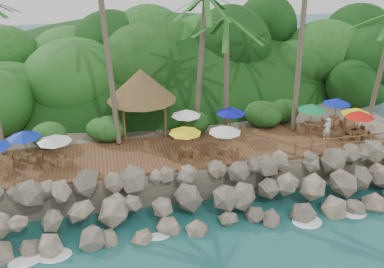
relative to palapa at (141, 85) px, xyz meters
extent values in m
plane|color=#19514F|center=(2.77, -9.61, -5.79)|extent=(140.00, 140.00, 0.00)
cube|color=gray|center=(2.77, 6.39, -4.74)|extent=(32.00, 25.20, 2.10)
ellipsoid|color=#143811|center=(2.77, 13.89, -5.79)|extent=(44.80, 28.00, 15.40)
cube|color=brown|center=(2.77, -3.61, -3.59)|extent=(26.00, 5.00, 0.20)
ellipsoid|color=white|center=(-6.23, -9.31, -5.76)|extent=(1.20, 0.80, 0.06)
ellipsoid|color=white|center=(-3.23, -9.31, -5.76)|extent=(1.20, 0.80, 0.06)
ellipsoid|color=white|center=(-0.23, -9.31, -5.76)|extent=(1.20, 0.80, 0.06)
ellipsoid|color=white|center=(2.77, -9.31, -5.76)|extent=(1.20, 0.80, 0.06)
ellipsoid|color=white|center=(5.77, -9.31, -5.76)|extent=(1.20, 0.80, 0.06)
ellipsoid|color=white|center=(8.77, -9.31, -5.76)|extent=(1.20, 0.80, 0.06)
ellipsoid|color=white|center=(11.77, -9.31, -5.76)|extent=(1.20, 0.80, 0.06)
cylinder|color=brown|center=(-2.09, -0.82, 2.39)|extent=(0.91, 2.35, 11.65)
cylinder|color=brown|center=(4.02, -0.66, 1.20)|extent=(0.95, 1.13, 9.37)
cylinder|color=brown|center=(5.86, -0.70, 0.49)|extent=(0.76, 0.76, 7.97)
ellipsoid|color=#23601E|center=(5.86, -0.70, 4.47)|extent=(6.00, 6.00, 2.40)
cylinder|color=brown|center=(10.85, -1.46, 2.20)|extent=(0.90, 1.68, 11.35)
cylinder|color=brown|center=(17.59, -1.30, 0.52)|extent=(0.41, 1.05, 8.02)
cylinder|color=brown|center=(-1.40, -1.40, -2.29)|extent=(0.16, 0.16, 2.40)
cylinder|color=brown|center=(1.40, -1.40, -2.29)|extent=(0.16, 0.16, 2.40)
cylinder|color=brown|center=(-1.40, 1.40, -2.29)|extent=(0.16, 0.16, 2.40)
cylinder|color=brown|center=(1.40, 1.40, -2.29)|extent=(0.16, 0.16, 2.40)
cone|color=brown|center=(0.00, 0.00, 0.01)|extent=(4.85, 4.85, 2.20)
cylinder|color=brown|center=(14.06, -4.25, -3.13)|extent=(0.08, 0.08, 0.71)
cylinder|color=brown|center=(14.06, -4.25, -2.77)|extent=(0.81, 0.81, 0.05)
cylinder|color=brown|center=(14.06, -4.25, -2.43)|extent=(0.05, 0.05, 2.12)
cone|color=yellow|center=(14.06, -4.25, -1.51)|extent=(2.02, 2.02, 0.43)
cube|color=brown|center=(13.40, -4.40, -3.27)|extent=(0.48, 0.48, 0.44)
cube|color=brown|center=(14.72, -4.10, -3.27)|extent=(0.48, 0.48, 0.44)
cylinder|color=brown|center=(5.77, -2.27, -3.13)|extent=(0.08, 0.08, 0.71)
cylinder|color=brown|center=(5.77, -2.27, -2.77)|extent=(0.81, 0.81, 0.05)
cylinder|color=brown|center=(5.77, -2.27, -2.43)|extent=(0.05, 0.05, 2.12)
cone|color=#0B109A|center=(5.77, -2.27, -1.51)|extent=(2.02, 2.02, 0.43)
cube|color=brown|center=(5.11, -2.41, -3.27)|extent=(0.48, 0.48, 0.44)
cube|color=brown|center=(6.43, -2.14, -3.27)|extent=(0.48, 0.48, 0.44)
cylinder|color=brown|center=(-5.65, -4.29, -3.13)|extent=(0.08, 0.08, 0.71)
cylinder|color=brown|center=(-5.65, -4.29, -2.77)|extent=(0.81, 0.81, 0.05)
cylinder|color=brown|center=(-5.65, -4.29, -2.43)|extent=(0.05, 0.05, 2.12)
cone|color=silver|center=(-5.65, -4.29, -1.51)|extent=(2.02, 2.02, 0.43)
cube|color=brown|center=(-6.32, -4.38, -3.27)|extent=(0.45, 0.45, 0.44)
cube|color=brown|center=(-4.98, -4.21, -3.27)|extent=(0.45, 0.45, 0.44)
cube|color=brown|center=(-8.36, -4.27, -3.27)|extent=(0.43, 0.43, 0.44)
cylinder|color=brown|center=(13.77, -2.19, -3.13)|extent=(0.08, 0.08, 0.71)
cylinder|color=brown|center=(13.77, -2.19, -2.77)|extent=(0.81, 0.81, 0.05)
cylinder|color=brown|center=(13.77, -2.19, -2.43)|extent=(0.05, 0.05, 2.12)
cone|color=#0C1DA1|center=(13.77, -2.19, -1.51)|extent=(2.02, 2.02, 0.43)
cube|color=brown|center=(13.10, -2.13, -3.27)|extent=(0.44, 0.44, 0.44)
cube|color=brown|center=(14.44, -2.26, -3.27)|extent=(0.44, 0.44, 0.44)
cylinder|color=brown|center=(-7.47, -3.31, -3.13)|extent=(0.08, 0.08, 0.71)
cylinder|color=brown|center=(-7.47, -3.31, -2.77)|extent=(0.81, 0.81, 0.05)
cylinder|color=brown|center=(-7.47, -3.31, -2.43)|extent=(0.05, 0.05, 2.12)
cone|color=#0C239F|center=(-7.47, -3.31, -1.51)|extent=(2.02, 2.02, 0.43)
cube|color=brown|center=(-8.15, -3.35, -3.27)|extent=(0.43, 0.43, 0.44)
cube|color=brown|center=(-6.80, -3.27, -3.27)|extent=(0.43, 0.43, 0.44)
cylinder|color=brown|center=(11.51, -2.86, -3.13)|extent=(0.08, 0.08, 0.71)
cylinder|color=brown|center=(11.51, -2.86, -2.77)|extent=(0.81, 0.81, 0.05)
cylinder|color=brown|center=(11.51, -2.86, -2.43)|extent=(0.05, 0.05, 2.12)
cone|color=#0D7A3B|center=(11.51, -2.86, -1.51)|extent=(2.02, 2.02, 0.43)
cube|color=brown|center=(10.83, -2.88, -3.27)|extent=(0.42, 0.42, 0.44)
cube|color=brown|center=(12.18, -2.84, -3.27)|extent=(0.42, 0.42, 0.44)
cylinder|color=brown|center=(2.07, -4.79, -3.13)|extent=(0.08, 0.08, 0.71)
cylinder|color=brown|center=(2.07, -4.79, -2.77)|extent=(0.81, 0.81, 0.05)
cylinder|color=brown|center=(2.07, -4.79, -2.43)|extent=(0.05, 0.05, 2.12)
cone|color=yellow|center=(2.07, -4.79, -1.51)|extent=(2.02, 2.02, 0.43)
cube|color=brown|center=(1.40, -4.78, -3.27)|extent=(0.41, 0.41, 0.44)
cube|color=brown|center=(2.75, -4.79, -3.27)|extent=(0.41, 0.41, 0.44)
cylinder|color=brown|center=(13.95, -4.76, -3.13)|extent=(0.08, 0.08, 0.71)
cylinder|color=brown|center=(13.95, -4.76, -2.77)|extent=(0.81, 0.81, 0.05)
cylinder|color=brown|center=(13.95, -4.76, -2.43)|extent=(0.05, 0.05, 2.12)
cone|color=red|center=(13.95, -4.76, -1.51)|extent=(2.02, 2.02, 0.43)
cube|color=brown|center=(13.30, -4.59, -3.27)|extent=(0.49, 0.49, 0.44)
cube|color=brown|center=(14.61, -4.93, -3.27)|extent=(0.49, 0.49, 0.44)
cylinder|color=brown|center=(2.71, -2.01, -3.13)|extent=(0.08, 0.08, 0.71)
cylinder|color=brown|center=(2.71, -2.01, -2.77)|extent=(0.81, 0.81, 0.05)
cylinder|color=brown|center=(2.71, -2.01, -2.43)|extent=(0.05, 0.05, 2.12)
cone|color=white|center=(2.71, -2.01, -1.51)|extent=(2.02, 2.02, 0.43)
cube|color=brown|center=(2.06, -1.84, -3.27)|extent=(0.50, 0.50, 0.44)
cube|color=brown|center=(3.36, -2.19, -3.27)|extent=(0.50, 0.50, 0.44)
cylinder|color=brown|center=(4.48, -5.20, -3.13)|extent=(0.08, 0.08, 0.71)
cylinder|color=brown|center=(4.48, -5.20, -2.77)|extent=(0.81, 0.81, 0.05)
cylinder|color=brown|center=(4.48, -5.20, -2.43)|extent=(0.05, 0.05, 2.12)
cone|color=silver|center=(4.48, -5.20, -1.51)|extent=(2.02, 2.02, 0.43)
cube|color=brown|center=(3.82, -5.08, -3.27)|extent=(0.47, 0.47, 0.44)
cube|color=brown|center=(5.14, -5.31, -3.27)|extent=(0.47, 0.47, 0.44)
cylinder|color=brown|center=(8.97, -5.96, -2.99)|extent=(0.10, 0.10, 1.00)
cylinder|color=brown|center=(10.07, -5.96, -2.99)|extent=(0.10, 0.10, 1.00)
cylinder|color=brown|center=(11.17, -5.96, -2.99)|extent=(0.10, 0.10, 1.00)
cylinder|color=brown|center=(12.27, -5.96, -2.99)|extent=(0.10, 0.10, 1.00)
cylinder|color=brown|center=(13.37, -5.96, -2.99)|extent=(0.10, 0.10, 1.00)
cylinder|color=brown|center=(14.47, -5.96, -2.99)|extent=(0.10, 0.10, 1.00)
cube|color=brown|center=(12.27, -5.96, -2.54)|extent=(7.20, 0.06, 0.06)
cube|color=brown|center=(12.27, -5.96, -2.94)|extent=(7.20, 0.06, 0.06)
imported|color=white|center=(12.09, -4.14, -2.69)|extent=(0.60, 0.42, 1.59)
camera|label=1|loc=(-2.71, -28.03, 9.01)|focal=39.84mm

